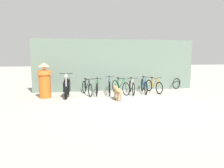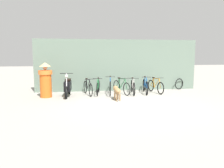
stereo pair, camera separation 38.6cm
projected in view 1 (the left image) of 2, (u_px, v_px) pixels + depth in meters
The scene contains 13 objects.
ground_plane at pixel (136, 105), 8.46m from camera, with size 60.00×60.00×0.00m, color #9E998E.
shop_wall_back at pixel (116, 65), 11.78m from camera, with size 8.76×0.20×2.74m.
bicycle_0 at pixel (87, 88), 10.56m from camera, with size 0.49×1.65×0.81m.
bicycle_1 at pixel (97, 87), 10.72m from camera, with size 0.46×1.68×0.82m.
bicycle_2 at pixel (109, 87), 10.73m from camera, with size 0.46×1.76×0.91m.
bicycle_3 at pixel (120, 87), 10.80m from camera, with size 0.61×1.57×0.82m.
bicycle_4 at pixel (132, 87), 10.89m from camera, with size 0.46×1.72×0.82m.
bicycle_5 at pixel (144, 86), 11.10m from camera, with size 0.47×1.72×0.86m.
bicycle_6 at pixel (154, 86), 11.22m from camera, with size 0.46×1.58×0.80m.
motorcycle at pixel (67, 87), 10.09m from camera, with size 0.58×1.82×1.12m.
stray_dog at pixel (117, 91), 9.37m from camera, with size 0.28×1.03×0.58m.
person_in_robes at pixel (45, 80), 9.76m from camera, with size 0.86×0.86×1.59m.
spare_tire_left at pixel (176, 84), 12.35m from camera, with size 0.59×0.26×0.61m.
Camera 1 is at (-2.53, -7.93, 1.94)m, focal length 35.00 mm.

